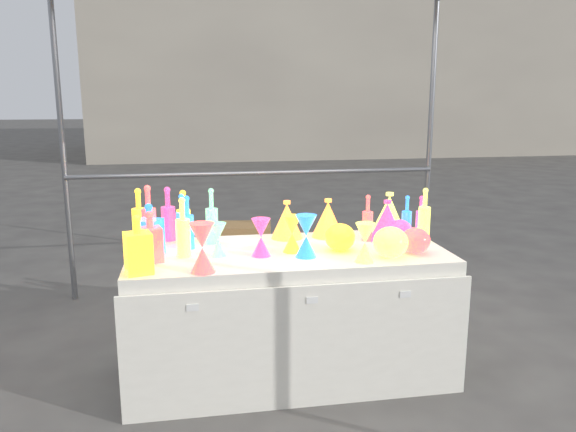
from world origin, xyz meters
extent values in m
plane|color=slate|center=(0.00, 0.00, 0.00)|extent=(80.00, 80.00, 0.00)
cylinder|color=gray|center=(-1.50, 1.50, 1.20)|extent=(0.04, 0.04, 2.40)
cylinder|color=gray|center=(1.50, 1.50, 1.20)|extent=(0.04, 0.04, 2.40)
cylinder|color=gray|center=(0.00, 1.47, 1.00)|extent=(3.00, 0.04, 0.04)
cube|color=white|center=(0.00, 0.00, 0.38)|extent=(1.80, 0.80, 0.75)
cube|color=white|center=(0.00, -0.42, 0.34)|extent=(1.84, 0.02, 0.68)
cube|color=white|center=(-0.55, -0.43, 0.60)|extent=(0.06, 0.00, 0.03)
cube|color=white|center=(0.05, -0.43, 0.60)|extent=(0.06, 0.00, 0.03)
cube|color=white|center=(0.55, -0.43, 0.60)|extent=(0.06, 0.00, 0.03)
cube|color=#BDB29D|center=(4.00, 14.00, 3.00)|extent=(14.00, 6.00, 6.00)
cube|color=#AB804D|center=(-0.02, 2.37, 0.18)|extent=(0.56, 0.44, 0.37)
cube|color=#AB804D|center=(0.69, 2.35, 0.03)|extent=(0.70, 0.56, 0.05)
camera|label=1|loc=(-0.54, -3.06, 1.61)|focal=35.00mm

